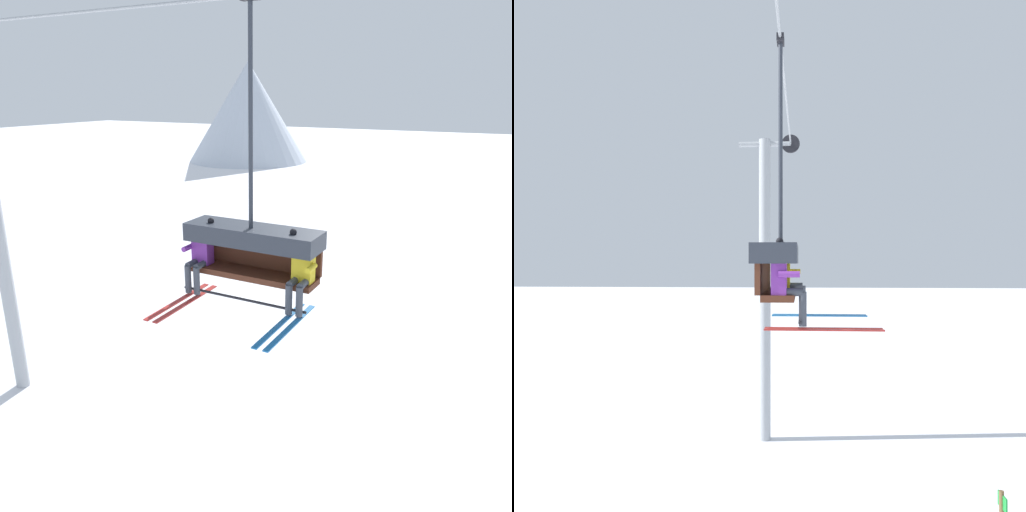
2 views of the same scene
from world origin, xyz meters
The scene contains 5 objects.
ground_plane centered at (0.00, 0.00, 0.00)m, with size 200.00×200.00×0.00m, color white.
mountain_peak_west centered at (-24.62, 44.32, 5.50)m, with size 13.73×13.73×11.00m.
chairlift_chair centered at (0.21, -0.73, 5.48)m, with size 2.31×0.74×4.59m.
skier_purple centered at (-0.73, -0.94, 5.15)m, with size 0.48×1.70×1.34m.
skier_yellow centered at (1.15, -0.94, 5.15)m, with size 0.48×1.70×1.34m.
Camera 1 is at (3.93, -7.64, 7.82)m, focal length 35.00 mm.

